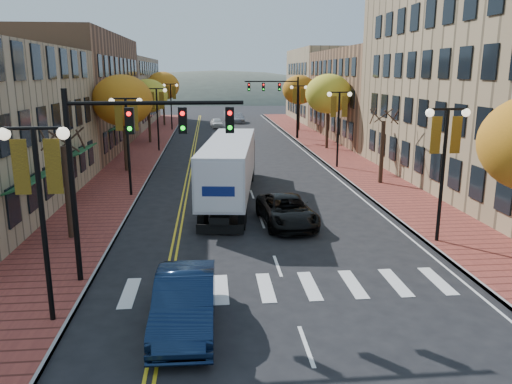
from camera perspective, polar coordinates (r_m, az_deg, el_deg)
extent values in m
plane|color=black|center=(16.51, 4.40, -13.61)|extent=(200.00, 200.00, 0.00)
cube|color=brown|center=(47.99, -12.97, 4.28)|extent=(4.00, 85.00, 0.15)
cube|color=brown|center=(48.95, 8.46, 4.66)|extent=(4.00, 85.00, 0.15)
cube|color=brown|center=(52.53, -21.62, 10.42)|extent=(12.00, 24.00, 11.00)
cube|color=#9E8966|center=(76.88, -16.43, 10.95)|extent=(12.00, 26.00, 9.50)
cube|color=brown|center=(60.33, 15.42, 10.69)|extent=(15.00, 24.00, 10.00)
cube|color=#9E8966|center=(81.28, 9.93, 11.94)|extent=(15.00, 20.00, 11.00)
cylinder|color=#382619|center=(23.96, -20.71, -0.06)|extent=(0.28, 0.28, 4.20)
cylinder|color=#382619|center=(39.31, -14.75, 5.92)|extent=(0.28, 0.28, 4.90)
ellipsoid|color=orange|center=(39.05, -15.00, 10.07)|extent=(4.48, 4.48, 3.81)
cylinder|color=#382619|center=(55.08, -12.10, 7.95)|extent=(0.28, 0.28, 4.55)
ellipsoid|color=yellow|center=(54.90, -12.24, 10.70)|extent=(4.16, 4.16, 3.54)
cylinder|color=#382619|center=(72.91, -10.50, 9.52)|extent=(0.28, 0.28, 5.04)
ellipsoid|color=orange|center=(72.78, -10.60, 11.83)|extent=(4.61, 4.61, 3.92)
cylinder|color=#382619|center=(34.87, 14.19, 4.44)|extent=(0.28, 0.28, 4.20)
cylinder|color=#382619|center=(50.08, 8.16, 7.78)|extent=(0.28, 0.28, 4.90)
ellipsoid|color=yellow|center=(49.88, 8.27, 11.05)|extent=(4.48, 4.48, 3.81)
cylinder|color=#382619|center=(65.69, 4.92, 9.15)|extent=(0.28, 0.28, 4.76)
ellipsoid|color=orange|center=(65.54, 4.97, 11.57)|extent=(4.35, 4.35, 3.70)
cylinder|color=black|center=(15.94, -23.09, -4.08)|extent=(0.16, 0.16, 6.00)
cylinder|color=black|center=(15.36, -24.13, 6.67)|extent=(1.60, 0.10, 0.10)
sphere|color=#FFF2CC|center=(15.65, -26.86, 5.94)|extent=(0.36, 0.36, 0.36)
sphere|color=#FFF2CC|center=(15.14, -21.19, 6.28)|extent=(0.36, 0.36, 0.36)
cube|color=#B88A18|center=(15.65, -25.30, 2.58)|extent=(0.45, 0.03, 1.60)
cube|color=#B88A18|center=(15.37, -22.15, 2.70)|extent=(0.45, 0.03, 1.60)
cylinder|color=black|center=(31.19, -14.38, 4.79)|extent=(0.16, 0.16, 6.00)
cylinder|color=black|center=(30.90, -14.71, 10.29)|extent=(1.60, 0.10, 0.10)
sphere|color=#FFF2CC|center=(31.04, -16.17, 9.94)|extent=(0.36, 0.36, 0.36)
sphere|color=#FFF2CC|center=(30.79, -13.20, 10.09)|extent=(0.36, 0.36, 0.36)
cube|color=#B88A18|center=(31.05, -15.41, 8.22)|extent=(0.45, 0.03, 1.60)
cube|color=#B88A18|center=(30.91, -13.75, 8.30)|extent=(0.45, 0.03, 1.60)
cylinder|color=black|center=(48.93, -11.17, 8.00)|extent=(0.16, 0.16, 6.00)
cylinder|color=black|center=(48.74, -11.34, 11.51)|extent=(1.60, 0.10, 0.10)
sphere|color=#FFF2CC|center=(48.83, -12.28, 11.29)|extent=(0.36, 0.36, 0.36)
sphere|color=#FFF2CC|center=(48.67, -10.37, 11.37)|extent=(0.36, 0.36, 0.36)
cube|color=#B88A18|center=(48.83, -11.81, 10.20)|extent=(0.45, 0.03, 1.60)
cube|color=#B88A18|center=(48.74, -10.74, 10.24)|extent=(0.45, 0.03, 1.60)
cylinder|color=black|center=(66.80, -9.66, 9.49)|extent=(0.16, 0.16, 6.00)
cylinder|color=black|center=(66.67, -9.76, 12.06)|extent=(1.60, 0.10, 0.10)
sphere|color=#FFF2CC|center=(66.73, -10.46, 11.90)|extent=(0.36, 0.36, 0.36)
sphere|color=#FFF2CC|center=(66.62, -9.06, 11.96)|extent=(0.36, 0.36, 0.36)
cube|color=#B88A18|center=(66.74, -10.12, 11.10)|extent=(0.45, 0.03, 1.60)
cube|color=#B88A18|center=(66.67, -9.33, 11.13)|extent=(0.45, 0.03, 1.60)
cylinder|color=black|center=(23.26, 20.50, 1.47)|extent=(0.16, 0.16, 6.00)
cylinder|color=black|center=(22.87, 21.12, 8.83)|extent=(1.60, 0.10, 0.10)
sphere|color=#FFF2CC|center=(22.54, 19.25, 8.54)|extent=(0.36, 0.36, 0.36)
sphere|color=#FFF2CC|center=(23.24, 22.88, 8.37)|extent=(0.36, 0.36, 0.36)
cube|color=#B88A18|center=(22.77, 19.87, 6.13)|extent=(0.45, 0.03, 1.60)
cube|color=#B88A18|center=(23.17, 21.90, 6.07)|extent=(0.45, 0.03, 1.60)
cylinder|color=black|center=(40.03, 9.38, 6.89)|extent=(0.16, 0.16, 6.00)
cylinder|color=black|center=(39.80, 9.55, 11.18)|extent=(1.60, 0.10, 0.10)
sphere|color=#FFF2CC|center=(39.61, 8.40, 10.99)|extent=(0.36, 0.36, 0.36)
sphere|color=#FFF2CC|center=(40.01, 10.67, 10.93)|extent=(0.36, 0.36, 0.36)
cube|color=#B88A18|center=(39.74, 8.85, 9.61)|extent=(0.45, 0.03, 1.60)
cube|color=#B88A18|center=(39.97, 10.12, 9.59)|extent=(0.45, 0.03, 1.60)
cylinder|color=black|center=(57.54, 4.85, 9.00)|extent=(0.16, 0.16, 6.00)
cylinder|color=black|center=(57.38, 4.91, 11.99)|extent=(1.60, 0.10, 0.10)
sphere|color=#FFF2CC|center=(57.25, 4.10, 11.85)|extent=(0.36, 0.36, 0.36)
sphere|color=#FFF2CC|center=(57.53, 5.71, 11.83)|extent=(0.36, 0.36, 0.36)
cube|color=#B88A18|center=(57.34, 4.44, 10.90)|extent=(0.45, 0.03, 1.60)
cube|color=#B88A18|center=(57.50, 5.34, 10.89)|extent=(0.45, 0.03, 1.60)
cylinder|color=black|center=(18.56, -20.21, 0.17)|extent=(0.20, 0.20, 7.00)
cylinder|color=black|center=(17.59, -11.41, 9.94)|extent=(6.00, 0.14, 0.14)
cube|color=black|center=(17.75, -14.23, 7.88)|extent=(0.30, 0.25, 0.90)
sphere|color=#FF0C0C|center=(17.59, -14.35, 8.65)|extent=(0.16, 0.16, 0.16)
cube|color=black|center=(17.57, -8.37, 8.10)|extent=(0.30, 0.25, 0.90)
sphere|color=#FF0C0C|center=(17.41, -8.42, 8.87)|extent=(0.16, 0.16, 0.16)
cube|color=black|center=(17.56, -3.03, 8.22)|extent=(0.30, 0.25, 0.90)
sphere|color=#FF0C0C|center=(17.40, -3.02, 8.99)|extent=(0.16, 0.16, 0.16)
cylinder|color=black|center=(57.49, 4.76, 9.50)|extent=(0.20, 0.20, 7.00)
cylinder|color=black|center=(56.91, 1.77, 12.52)|extent=(6.00, 0.14, 0.14)
cube|color=black|center=(57.04, 2.69, 11.91)|extent=(0.30, 0.25, 0.90)
sphere|color=#FF0C0C|center=(56.89, 2.71, 12.16)|extent=(0.16, 0.16, 0.16)
cube|color=black|center=(56.82, 0.85, 11.92)|extent=(0.30, 0.25, 0.90)
sphere|color=#FF0C0C|center=(56.67, 0.86, 12.17)|extent=(0.16, 0.16, 0.16)
cube|color=black|center=(56.67, -0.82, 11.92)|extent=(0.30, 0.25, 0.90)
sphere|color=#FF0C0C|center=(56.52, -0.81, 12.16)|extent=(0.16, 0.16, 0.16)
cube|color=black|center=(28.99, -3.02, 0.11)|extent=(2.42, 12.20, 0.33)
cube|color=silver|center=(28.66, -3.06, 3.30)|extent=(3.91, 12.39, 2.62)
cube|color=black|center=(36.17, -2.07, 4.03)|extent=(2.67, 3.08, 2.34)
cylinder|color=black|center=(24.51, -6.23, -3.26)|extent=(0.44, 0.97, 0.94)
cylinder|color=black|center=(24.32, -1.63, -3.32)|extent=(0.44, 0.97, 0.94)
cylinder|color=black|center=(25.58, -5.89, -2.54)|extent=(0.44, 0.97, 0.94)
cylinder|color=black|center=(25.40, -1.48, -2.59)|extent=(0.44, 0.97, 0.94)
cylinder|color=black|center=(35.35, -3.76, 2.01)|extent=(0.44, 0.97, 0.94)
cylinder|color=black|center=(35.21, -0.57, 2.00)|extent=(0.44, 0.97, 0.94)
cylinder|color=black|center=(37.36, -3.47, 2.64)|extent=(0.44, 0.97, 0.94)
cylinder|color=black|center=(37.23, -0.45, 2.63)|extent=(0.44, 0.97, 0.94)
imported|color=#0C1A32|center=(15.44, -8.12, -12.31)|extent=(1.85, 5.07, 1.66)
imported|color=black|center=(25.18, 3.52, -2.12)|extent=(2.83, 5.44, 1.46)
imported|color=silver|center=(70.04, -4.51, 7.90)|extent=(1.93, 4.02, 1.33)
imported|color=#96969C|center=(76.50, -2.06, 8.43)|extent=(2.13, 4.87, 1.39)
imported|color=#A09FA7|center=(81.24, -3.16, 8.69)|extent=(1.46, 3.97, 1.30)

